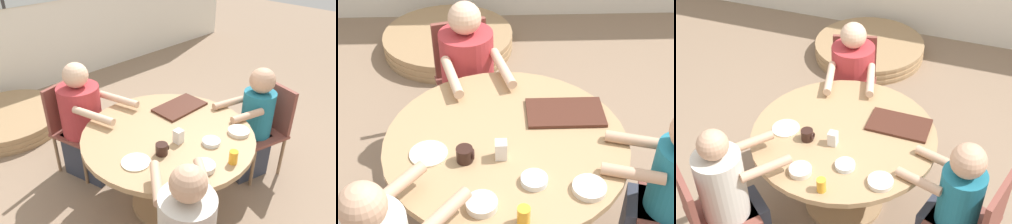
% 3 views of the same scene
% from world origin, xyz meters
% --- Properties ---
extents(dining_table, '(1.28, 1.28, 0.70)m').
position_xyz_m(dining_table, '(0.00, 0.00, 0.55)').
color(dining_table, tan).
rests_on(dining_table, ground_plane).
extents(chair_for_man_blue_shirt, '(0.49, 0.49, 0.85)m').
position_xyz_m(chair_for_man_blue_shirt, '(-0.27, 0.98, 0.50)').
color(chair_for_man_blue_shirt, brown).
rests_on(chair_for_man_blue_shirt, ground_plane).
extents(person_woman_green_shirt, '(0.55, 0.40, 1.04)m').
position_xyz_m(person_woman_green_shirt, '(0.82, -0.24, 0.48)').
color(person_woman_green_shirt, '#333847').
rests_on(person_woman_green_shirt, ground_plane).
extents(person_man_blue_shirt, '(0.51, 0.71, 1.08)m').
position_xyz_m(person_man_blue_shirt, '(-0.22, 0.81, 0.47)').
color(person_man_blue_shirt, '#333847').
rests_on(person_man_blue_shirt, ground_plane).
extents(food_tray_dark, '(0.43, 0.25, 0.02)m').
position_xyz_m(food_tray_dark, '(0.34, 0.20, 0.71)').
color(food_tray_dark, '#472319').
rests_on(food_tray_dark, dining_table).
extents(coffee_mug, '(0.09, 0.08, 0.08)m').
position_xyz_m(coffee_mug, '(-0.21, -0.15, 0.74)').
color(coffee_mug, black).
rests_on(coffee_mug, dining_table).
extents(juice_glass, '(0.06, 0.06, 0.09)m').
position_xyz_m(juice_glass, '(0.06, -0.54, 0.75)').
color(juice_glass, gold).
rests_on(juice_glass, dining_table).
extents(milk_carton_small, '(0.06, 0.06, 0.10)m').
position_xyz_m(milk_carton_small, '(-0.03, -0.13, 0.75)').
color(milk_carton_small, silver).
rests_on(milk_carton_small, dining_table).
extents(bowl_white_shallow, '(0.13, 0.13, 0.03)m').
position_xyz_m(bowl_white_shallow, '(0.12, -0.31, 0.72)').
color(bowl_white_shallow, silver).
rests_on(bowl_white_shallow, dining_table).
extents(bowl_cereal, '(0.14, 0.14, 0.04)m').
position_xyz_m(bowl_cereal, '(-0.12, -0.45, 0.72)').
color(bowl_cereal, silver).
rests_on(bowl_cereal, dining_table).
extents(bowl_fruit, '(0.16, 0.16, 0.03)m').
position_xyz_m(bowl_fruit, '(0.37, -0.37, 0.72)').
color(bowl_fruit, silver).
rests_on(bowl_fruit, dining_table).
extents(plate_tortillas, '(0.19, 0.19, 0.01)m').
position_xyz_m(plate_tortillas, '(-0.39, -0.10, 0.71)').
color(plate_tortillas, beige).
rests_on(plate_tortillas, dining_table).
extents(folded_table_stack, '(1.22, 1.22, 0.18)m').
position_xyz_m(folded_table_stack, '(-0.48, 2.13, 0.09)').
color(folded_table_stack, tan).
rests_on(folded_table_stack, ground_plane).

